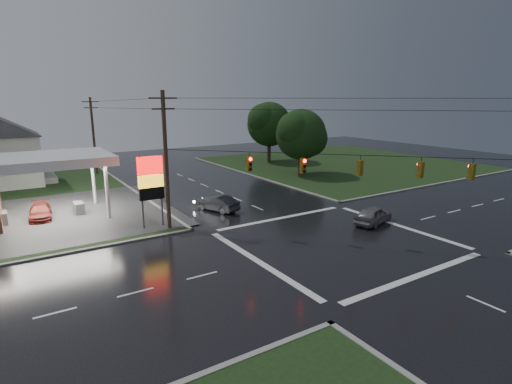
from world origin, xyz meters
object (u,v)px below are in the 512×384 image
tree_ne_near (302,135)px  tree_ne_far (270,124)px  car_north (217,203)px  car_pump (40,212)px  utility_pole_nw (166,159)px  utility_pole_n (93,135)px  pylon_sign (151,180)px  car_crossing (373,215)px

tree_ne_near → tree_ne_far: 12.39m
car_north → car_pump: (-14.34, 6.05, -0.10)m
tree_ne_far → car_pump: bearing=-155.9°
car_pump → utility_pole_nw: bearing=-39.7°
utility_pole_n → utility_pole_nw: bearing=-90.0°
pylon_sign → car_crossing: pylon_sign is taller
car_crossing → tree_ne_far: bearing=-35.7°
utility_pole_n → tree_ne_far: utility_pole_n is taller
car_crossing → car_pump: (-23.75, 16.67, -0.12)m
tree_ne_far → car_pump: (-35.26, -15.75, -5.54)m
utility_pole_nw → tree_ne_far: (26.65, 24.49, 0.46)m
car_north → car_crossing: bearing=111.0°
utility_pole_nw → car_north: (5.72, 2.70, -4.98)m
utility_pole_nw → car_crossing: 17.80m
tree_ne_far → car_crossing: tree_ne_far is taller
tree_ne_near → tree_ne_far: size_ratio=0.92×
tree_ne_near → car_north: 20.98m
utility_pole_nw → car_crossing: bearing=-27.6°
utility_pole_n → car_crossing: bearing=-67.4°
pylon_sign → car_crossing: (16.14, -8.93, -3.26)m
car_pump → tree_ne_near: bearing=12.4°
tree_ne_far → car_pump: tree_ne_far is taller
tree_ne_far → car_pump: 39.01m
tree_ne_near → car_crossing: bearing=-112.6°
utility_pole_n → car_pump: utility_pole_n is taller
car_pump → car_crossing: bearing=-29.3°
tree_ne_far → pylon_sign: bearing=-139.6°
car_crossing → car_pump: car_crossing is taller
utility_pole_nw → utility_pole_n: utility_pole_nw is taller
utility_pole_nw → tree_ne_far: bearing=42.6°
utility_pole_nw → pylon_sign: bearing=135.0°
car_crossing → tree_ne_near: bearing=-38.8°
tree_ne_near → tree_ne_far: (3.01, 12.00, 0.62)m
tree_ne_near → car_north: tree_ne_near is taller
utility_pole_n → tree_ne_far: (26.65, -4.01, 0.71)m
pylon_sign → utility_pole_n: 27.56m
tree_ne_far → car_north: tree_ne_far is taller
tree_ne_far → car_crossing: bearing=-109.5°
utility_pole_n → tree_ne_near: bearing=-34.1°
utility_pole_n → tree_ne_far: bearing=-8.5°
utility_pole_nw → tree_ne_far: 36.20m
tree_ne_near → tree_ne_far: bearing=75.9°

